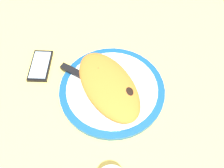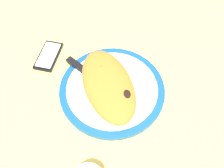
# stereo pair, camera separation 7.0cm
# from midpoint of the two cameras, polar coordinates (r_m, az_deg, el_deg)

# --- Properties ---
(ground_plane) EXTENTS (1.50, 1.50, 0.03)m
(ground_plane) POSITION_cam_midpoint_polar(r_m,az_deg,el_deg) (0.75, 2.69, -2.40)
(ground_plane) COLOR #EACC60
(plate) EXTENTS (0.31, 0.31, 0.02)m
(plate) POSITION_cam_midpoint_polar(r_m,az_deg,el_deg) (0.73, 2.76, -1.46)
(plate) COLOR navy
(plate) RESTS_ON ground_plane
(calzone) EXTENTS (0.27, 0.15, 0.05)m
(calzone) POSITION_cam_midpoint_polar(r_m,az_deg,el_deg) (0.70, 1.91, -0.23)
(calzone) COLOR orange
(calzone) RESTS_ON plate
(fork) EXTENTS (0.16, 0.05, 0.00)m
(fork) POSITION_cam_midpoint_polar(r_m,az_deg,el_deg) (0.74, 6.40, 1.79)
(fork) COLOR silver
(fork) RESTS_ON plate
(knife) EXTENTS (0.21, 0.12, 0.01)m
(knife) POSITION_cam_midpoint_polar(r_m,az_deg,el_deg) (0.74, -3.39, 2.56)
(knife) COLOR silver
(knife) RESTS_ON plate
(smartphone) EXTENTS (0.13, 0.12, 0.01)m
(smartphone) POSITION_cam_midpoint_polar(r_m,az_deg,el_deg) (0.82, -12.22, 6.27)
(smartphone) COLOR black
(smartphone) RESTS_ON ground_plane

